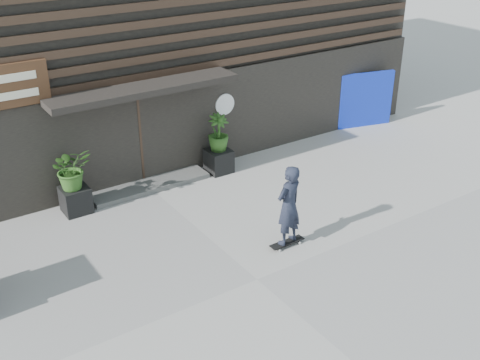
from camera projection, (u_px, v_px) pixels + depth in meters
ground at (257, 279)px, 10.95m from camera, size 80.00×80.00×0.00m
entrance_step at (149, 185)px, 14.35m from camera, size 3.00×0.80×0.12m
planter_pot_left at (76, 200)px, 13.14m from camera, size 0.60×0.60×0.60m
bamboo_left at (71, 169)px, 12.80m from camera, size 0.86×0.75×0.96m
planter_pot_right at (219, 161)px, 15.04m from camera, size 0.60×0.60×0.60m
bamboo_right at (218, 133)px, 14.69m from camera, size 0.54×0.54×0.96m
blue_tarp at (366, 100)px, 17.75m from camera, size 1.77×0.55×1.68m
skateboarder at (289, 206)px, 11.57m from camera, size 0.78×0.53×1.80m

